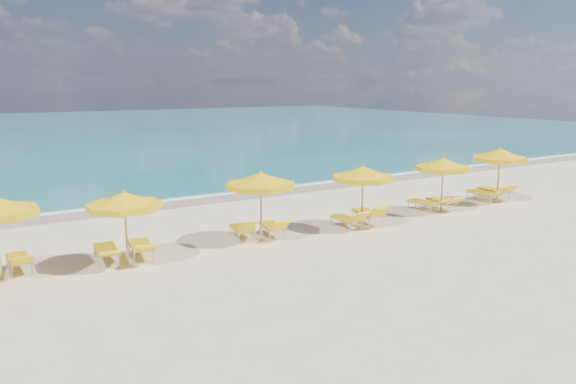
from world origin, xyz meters
TOP-DOWN VIEW (x-y plane):
  - ground_plane at (0.00, 0.00)m, footprint 120.00×120.00m
  - ocean at (0.00, 48.00)m, footprint 120.00×80.00m
  - wet_sand_band at (0.00, 7.40)m, footprint 120.00×2.60m
  - foam_line at (0.00, 8.20)m, footprint 120.00×1.20m
  - whitecap_near at (-6.00, 17.00)m, footprint 14.00×0.36m
  - whitecap_far at (8.00, 24.00)m, footprint 18.00×0.30m
  - umbrella_3 at (-6.47, -0.15)m, footprint 2.84×2.84m
  - umbrella_4 at (-1.93, 0.07)m, footprint 2.82×2.82m
  - umbrella_5 at (2.01, -0.36)m, footprint 2.59×2.59m
  - umbrella_6 at (6.36, -0.10)m, footprint 2.32×2.32m
  - umbrella_7 at (9.93, 0.00)m, footprint 2.97×2.97m
  - lounger_2_right at (-9.22, 0.85)m, footprint 0.60×1.70m
  - lounger_3_left at (-6.94, 0.36)m, footprint 0.84×1.96m
  - lounger_3_right at (-5.95, 0.25)m, footprint 0.90×1.95m
  - lounger_4_left at (-2.43, 0.53)m, footprint 0.84×1.67m
  - lounger_4_right at (-1.40, 0.25)m, footprint 0.90×1.77m
  - lounger_5_left at (1.47, -0.18)m, footprint 0.60×1.60m
  - lounger_5_right at (2.53, -0.07)m, footprint 0.99×1.97m
  - lounger_6_left at (5.91, 0.42)m, footprint 0.82×1.79m
  - lounger_6_right at (6.72, 0.23)m, footprint 0.76×1.78m
  - lounger_7_left at (9.46, 0.33)m, footprint 0.81×1.84m
  - lounger_7_right at (10.37, 0.50)m, footprint 0.66×1.92m

SIDE VIEW (x-z plane):
  - ground_plane at x=0.00m, z-range 0.00..0.00m
  - ocean at x=0.00m, z-range -0.15..0.15m
  - wet_sand_band at x=0.00m, z-range -0.01..0.01m
  - foam_line at x=0.00m, z-range -0.01..0.01m
  - whitecap_near at x=-6.00m, z-range -0.03..0.03m
  - whitecap_far at x=8.00m, z-range -0.03..0.03m
  - lounger_6_left at x=5.91m, z-range -0.11..0.51m
  - lounger_5_left at x=1.47m, z-range -0.19..0.60m
  - lounger_2_right at x=-9.22m, z-range -0.15..0.56m
  - lounger_4_left at x=-2.43m, z-range -0.19..0.61m
  - lounger_6_right at x=6.72m, z-range -0.14..0.55m
  - lounger_4_right at x=-1.40m, z-range -0.18..0.61m
  - lounger_3_left at x=-6.94m, z-range -0.12..0.56m
  - lounger_3_right at x=-5.95m, z-range -0.14..0.59m
  - lounger_7_left at x=9.46m, z-range -0.21..0.67m
  - lounger_7_right at x=10.37m, z-range -0.17..0.64m
  - lounger_5_right at x=2.53m, z-range -0.21..0.68m
  - umbrella_3 at x=-6.47m, z-range 0.78..2.97m
  - umbrella_6 at x=6.36m, z-range 0.80..3.06m
  - umbrella_5 at x=2.01m, z-range 0.81..3.10m
  - umbrella_4 at x=-1.93m, z-range 0.83..3.18m
  - umbrella_7 at x=9.93m, z-range 0.85..3.26m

